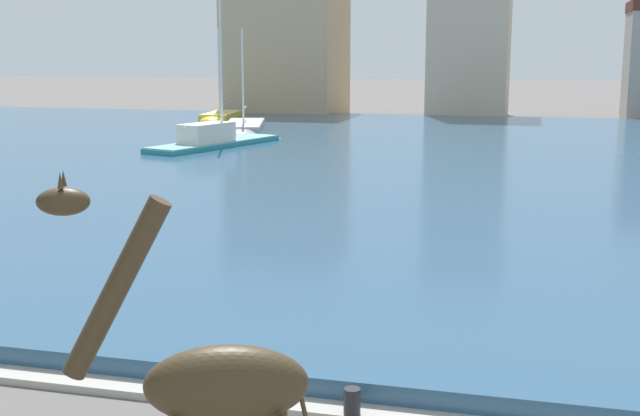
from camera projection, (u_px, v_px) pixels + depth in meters
The scene contains 9 objects.
harbor_water at pixel (413, 163), 37.22m from camera, with size 91.71×51.35×0.43m, color #2D5170.
quay_edge_coping at pixel (163, 392), 12.61m from camera, with size 91.71×0.50×0.12m, color #ADA89E.
giraffe_statue at pixel (213, 393), 7.48m from camera, with size 2.33×1.14×4.17m.
sailboat_grey at pixel (243, 130), 50.16m from camera, with size 4.14×8.08×6.47m.
sailboat_yellow at pixel (220, 118), 58.84m from camera, with size 2.58×6.26×6.75m.
sailboat_teal at pixel (222, 143), 42.10m from camera, with size 4.75×9.79×8.80m.
mooring_bollard at pixel (352, 405), 11.70m from camera, with size 0.24×0.24×0.50m, color #232326.
townhouse_end_terrace at pixel (287, 35), 65.93m from camera, with size 8.85×8.00×12.72m.
townhouse_tall_gabled at pixel (471, 31), 63.73m from camera, with size 6.01×7.74×13.32m.
Camera 1 is at (5.32, -3.38, 5.17)m, focal length 46.54 mm.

